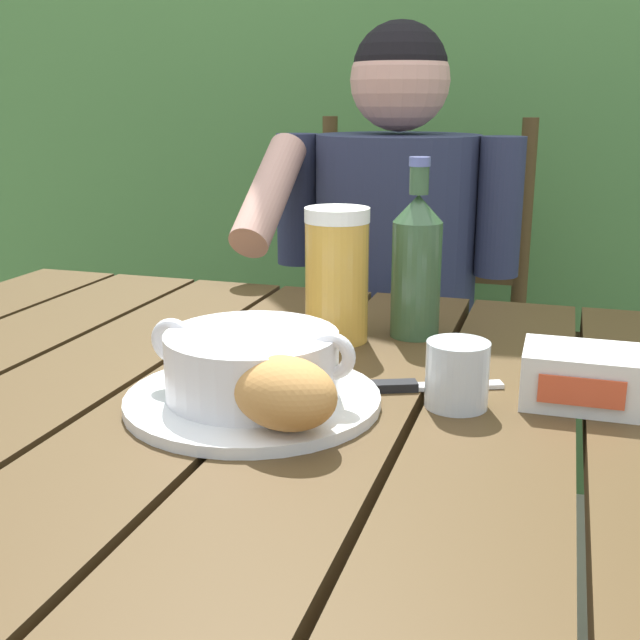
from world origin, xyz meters
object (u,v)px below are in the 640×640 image
object	(u,v)px
bread_roll	(284,393)
table_knife	(414,386)
chair_near_diner	(407,351)
water_glass_small	(457,375)
person_eating	(389,279)
beer_bottle	(416,263)
beer_glass	(337,275)
butter_tub	(581,377)
soup_bowl	(252,362)
serving_plate	(253,399)

from	to	relation	value
bread_roll	table_knife	bearing A→B (deg)	60.74
bread_roll	chair_near_diner	bearing A→B (deg)	94.35
chair_near_diner	water_glass_small	bearing A→B (deg)	-76.24
person_eating	beer_bottle	xyz separation A→B (m)	(0.14, -0.47, 0.13)
beer_glass	beer_bottle	bearing A→B (deg)	27.87
butter_tub	table_knife	size ratio (longest dim) A/B	0.75
chair_near_diner	soup_bowl	world-z (taller)	chair_near_diner
chair_near_diner	bread_roll	size ratio (longest dim) A/B	7.53
beer_bottle	water_glass_small	size ratio (longest dim) A/B	3.40
water_glass_small	butter_tub	distance (m)	0.13
bread_roll	person_eating	bearing A→B (deg)	95.60
chair_near_diner	serving_plate	xyz separation A→B (m)	(0.02, -0.97, 0.25)
beer_bottle	table_knife	bearing A→B (deg)	-79.33
serving_plate	soup_bowl	bearing A→B (deg)	170.54
table_knife	chair_near_diner	bearing A→B (deg)	101.13
beer_glass	table_knife	bearing A→B (deg)	-49.21
person_eating	butter_tub	size ratio (longest dim) A/B	9.85
beer_bottle	beer_glass	bearing A→B (deg)	-152.13
person_eating	bread_roll	world-z (taller)	person_eating
bread_roll	water_glass_small	world-z (taller)	bread_roll
beer_bottle	serving_plate	bearing A→B (deg)	-110.89
table_knife	serving_plate	bearing A→B (deg)	-148.38
bread_roll	water_glass_small	bearing A→B (deg)	42.05
water_glass_small	chair_near_diner	bearing A→B (deg)	103.76
bread_roll	beer_bottle	distance (m)	0.38
serving_plate	soup_bowl	xyz separation A→B (m)	(-0.00, 0.00, 0.04)
person_eating	table_knife	xyz separation A→B (m)	(0.18, -0.67, 0.03)
soup_bowl	person_eating	bearing A→B (deg)	91.58
chair_near_diner	table_knife	distance (m)	0.93
person_eating	table_knife	world-z (taller)	person_eating
soup_bowl	water_glass_small	distance (m)	0.21
chair_near_diner	butter_tub	size ratio (longest dim) A/B	8.34
person_eating	butter_tub	world-z (taller)	person_eating
soup_bowl	beer_glass	xyz separation A→B (m)	(0.02, 0.25, 0.04)
soup_bowl	bread_roll	size ratio (longest dim) A/B	1.74
serving_plate	butter_tub	size ratio (longest dim) A/B	2.25
serving_plate	bread_roll	world-z (taller)	bread_roll
soup_bowl	beer_glass	bearing A→B (deg)	85.59
serving_plate	bread_roll	size ratio (longest dim) A/B	2.03
serving_plate	table_knife	world-z (taller)	serving_plate
beer_glass	butter_tub	bearing A→B (deg)	-25.08
serving_plate	water_glass_small	distance (m)	0.22
bread_roll	beer_glass	distance (m)	0.33
soup_bowl	butter_tub	xyz separation A→B (m)	(0.33, 0.11, -0.02)
chair_near_diner	serving_plate	bearing A→B (deg)	-88.93
person_eating	bread_roll	size ratio (longest dim) A/B	8.90
serving_plate	water_glass_small	size ratio (longest dim) A/B	3.82
water_glass_small	butter_tub	bearing A→B (deg)	21.16
person_eating	table_knife	size ratio (longest dim) A/B	7.40
chair_near_diner	serving_plate	world-z (taller)	chair_near_diner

